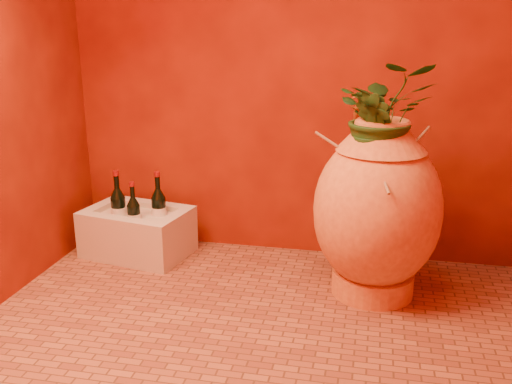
% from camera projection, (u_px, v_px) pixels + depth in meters
% --- Properties ---
extents(floor, '(2.50, 2.50, 0.00)m').
position_uv_depth(floor, '(257.00, 339.00, 2.41)').
color(floor, brown).
rests_on(floor, ground).
extents(wall_back, '(2.50, 0.02, 2.50)m').
position_uv_depth(wall_back, '(296.00, 27.00, 2.98)').
color(wall_back, '#5C1005').
rests_on(wall_back, ground).
extents(amphora, '(0.71, 0.71, 0.86)m').
position_uv_depth(amphora, '(377.00, 210.00, 2.69)').
color(amphora, orange).
rests_on(amphora, floor).
extents(stone_basin, '(0.63, 0.49, 0.27)m').
position_uv_depth(stone_basin, '(138.00, 233.00, 3.24)').
color(stone_basin, beige).
rests_on(stone_basin, floor).
extents(wine_bottle_a, '(0.07, 0.07, 0.30)m').
position_uv_depth(wine_bottle_a, '(134.00, 216.00, 3.13)').
color(wine_bottle_a, black).
rests_on(wine_bottle_a, stone_basin).
extents(wine_bottle_b, '(0.08, 0.08, 0.34)m').
position_uv_depth(wine_bottle_b, '(159.00, 210.00, 3.20)').
color(wine_bottle_b, black).
rests_on(wine_bottle_b, stone_basin).
extents(wine_bottle_c, '(0.09, 0.09, 0.35)m').
position_uv_depth(wine_bottle_c, '(119.00, 210.00, 3.19)').
color(wine_bottle_c, black).
rests_on(wine_bottle_c, stone_basin).
extents(wall_tap, '(0.07, 0.15, 0.16)m').
position_uv_depth(wall_tap, '(356.00, 111.00, 2.95)').
color(wall_tap, '#AC7527').
rests_on(wall_tap, wall_back).
extents(plant_main, '(0.49, 0.45, 0.47)m').
position_uv_depth(plant_main, '(384.00, 114.00, 2.56)').
color(plant_main, '#194017').
rests_on(plant_main, amphora).
extents(plant_side, '(0.24, 0.25, 0.36)m').
position_uv_depth(plant_side, '(374.00, 132.00, 2.51)').
color(plant_side, '#194017').
rests_on(plant_side, amphora).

